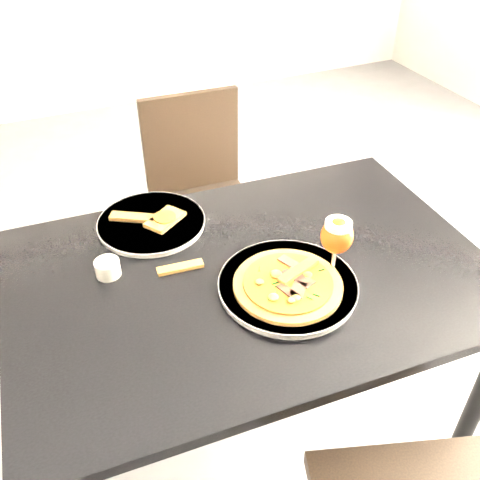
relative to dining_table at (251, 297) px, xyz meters
name	(u,v)px	position (x,y,z in m)	size (l,w,h in m)	color
ground	(315,445)	(0.19, -0.11, -0.66)	(6.00, 6.00, 0.00)	#535356
dining_table	(251,297)	(0.00, 0.00, 0.00)	(1.24, 0.86, 0.75)	black
chair_far	(202,198)	(0.14, 0.76, -0.18)	(0.42, 0.42, 0.86)	black
plate_main	(288,285)	(0.05, -0.09, 0.10)	(0.33, 0.33, 0.02)	silver
pizza	(288,283)	(0.05, -0.10, 0.12)	(0.26, 0.26, 0.03)	#A25227
plate_second	(151,223)	(-0.18, 0.29, 0.10)	(0.30, 0.30, 0.02)	silver
crust_scraps	(155,218)	(-0.17, 0.29, 0.11)	(0.21, 0.15, 0.02)	#A25227
loose_crust	(180,267)	(-0.16, 0.08, 0.09)	(0.12, 0.03, 0.01)	#A25227
sauce_cup	(108,267)	(-0.33, 0.13, 0.11)	(0.06, 0.06, 0.04)	silver
beer_glass	(337,236)	(0.18, -0.09, 0.21)	(0.08, 0.08, 0.16)	silver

